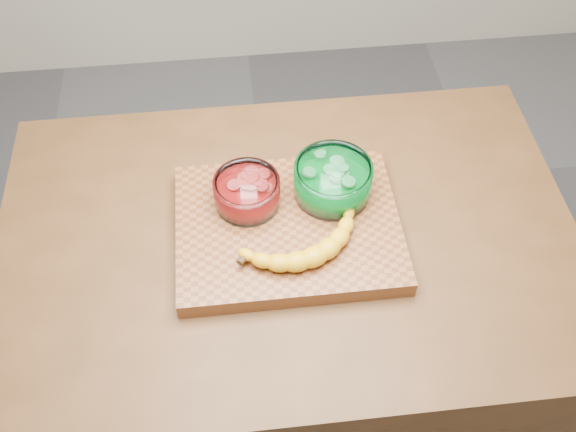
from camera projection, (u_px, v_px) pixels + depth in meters
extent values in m
plane|color=#56565B|center=(288.00, 403.00, 2.03)|extent=(3.50, 3.50, 0.00)
cube|color=#4E2F17|center=(288.00, 336.00, 1.67)|extent=(1.20, 0.80, 0.90)
cube|color=brown|center=(288.00, 228.00, 1.30)|extent=(0.45, 0.35, 0.04)
cylinder|color=white|center=(247.00, 192.00, 1.30)|extent=(0.13, 0.13, 0.06)
cylinder|color=red|center=(247.00, 195.00, 1.30)|extent=(0.11, 0.11, 0.04)
cylinder|color=#F8524E|center=(247.00, 186.00, 1.28)|extent=(0.11, 0.11, 0.02)
cylinder|color=white|center=(333.00, 180.00, 1.31)|extent=(0.16, 0.16, 0.07)
cylinder|color=#009B28|center=(332.00, 184.00, 1.32)|extent=(0.14, 0.14, 0.04)
cylinder|color=#71F085|center=(333.00, 174.00, 1.29)|extent=(0.13, 0.13, 0.02)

